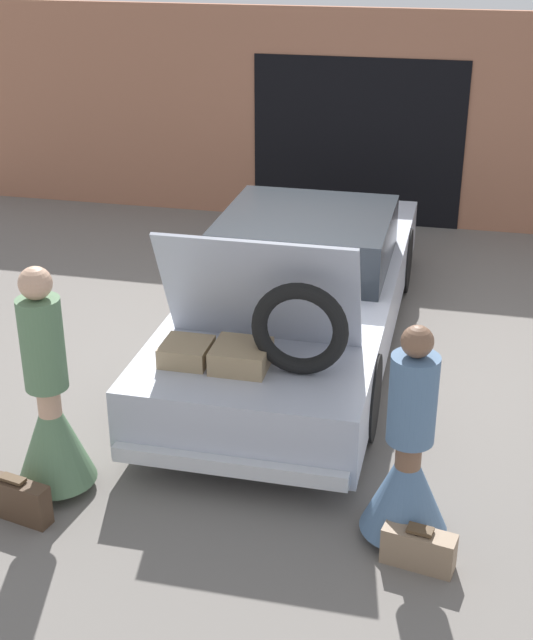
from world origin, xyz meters
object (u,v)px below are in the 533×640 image
Objects in this scene: person_left at (51,414)px; suitcase_beside_left_person at (15,499)px; person_right at (407,466)px; suitcase_beside_right_person at (419,548)px; car at (300,290)px.

suitcase_beside_left_person is at bearing -11.47° from person_left.
person_right reaches higher than suitcase_beside_right_person.
person_left is 2.54m from person_right.
car is 3.07m from person_left.
person_left is (-1.27, -2.79, 0.07)m from car.
person_right is at bearing 8.70° from suitcase_beside_left_person.
car is 3.00× the size of person_left.
car reaches higher than suitcase_beside_right_person.
suitcase_beside_right_person is at bearing 90.92° from person_left.
suitcase_beside_left_person reaches higher than suitcase_beside_right_person.
suitcase_beside_left_person is (-2.67, -0.41, -0.41)m from person_right.
car reaches higher than suitcase_beside_left_person.
car reaches higher than person_right.
person_left reaches higher than suitcase_beside_left_person.
suitcase_beside_right_person is (0.12, -0.28, -0.43)m from person_right.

